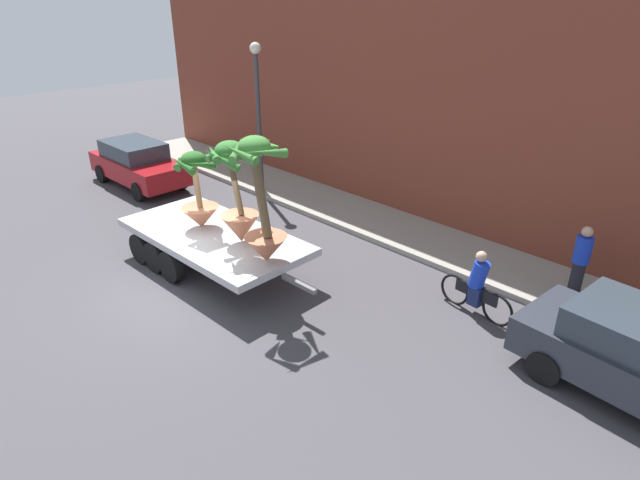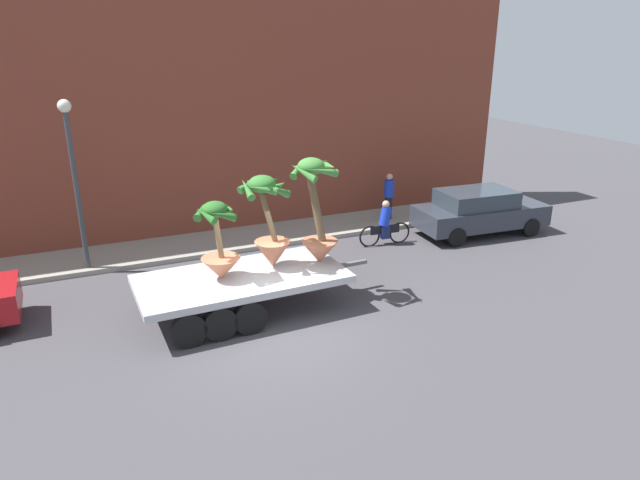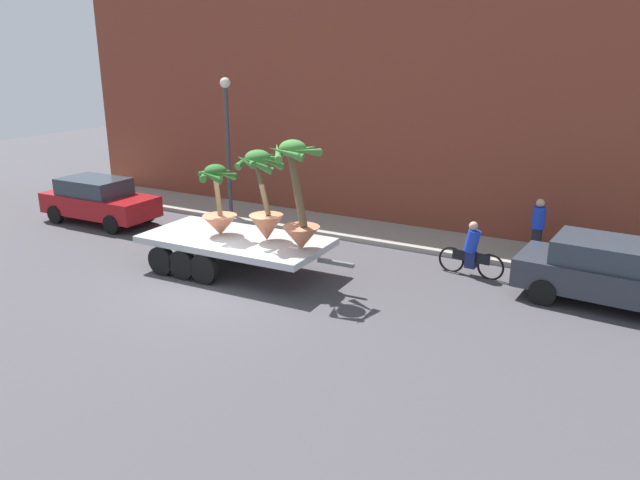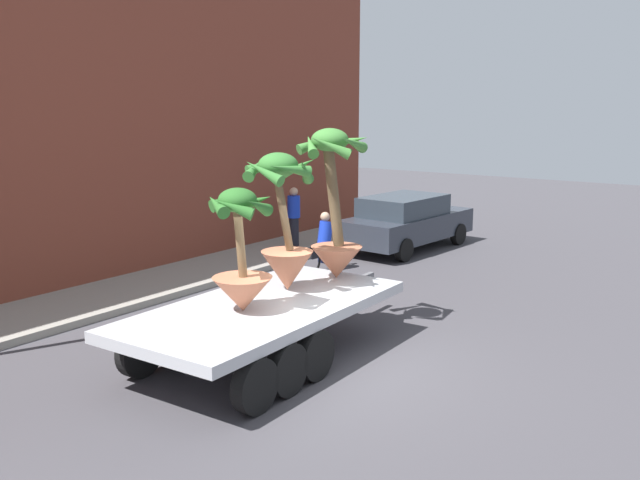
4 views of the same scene
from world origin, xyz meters
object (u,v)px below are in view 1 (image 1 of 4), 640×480
object	(u,v)px
pedestrian_near_gate	(580,261)
street_lamp	(258,99)
flatbed_trailer	(209,238)
potted_palm_rear	(262,210)
trailing_car	(138,163)
cyclist	(477,286)
potted_palm_front	(237,198)
potted_palm_middle	(198,197)

from	to	relation	value
pedestrian_near_gate	street_lamp	xyz separation A→B (m)	(-10.49, -0.61, 2.19)
flatbed_trailer	potted_palm_rear	distance (m)	2.68
potted_palm_rear	street_lamp	size ratio (longest dim) A/B	0.58
trailing_car	pedestrian_near_gate	size ratio (longest dim) A/B	2.49
cyclist	street_lamp	size ratio (longest dim) A/B	0.38
cyclist	pedestrian_near_gate	distance (m)	2.44
potted_palm_rear	potted_palm_front	xyz separation A→B (m)	(-1.21, 0.21, -0.12)
flatbed_trailer	potted_palm_front	distance (m)	1.69
potted_palm_rear	cyclist	size ratio (longest dim) A/B	1.51
potted_palm_rear	trailing_car	xyz separation A→B (m)	(-9.25, 1.64, -1.37)
pedestrian_near_gate	street_lamp	size ratio (longest dim) A/B	0.35
potted_palm_middle	cyclist	bearing A→B (deg)	24.67
potted_palm_front	street_lamp	size ratio (longest dim) A/B	0.50
cyclist	trailing_car	bearing A→B (deg)	-174.62
potted_palm_rear	potted_palm_front	bearing A→B (deg)	170.13
potted_palm_middle	potted_palm_front	world-z (taller)	potted_palm_front
potted_palm_rear	potted_palm_middle	xyz separation A→B (m)	(-2.55, -0.01, -0.41)
cyclist	pedestrian_near_gate	world-z (taller)	pedestrian_near_gate
potted_palm_middle	pedestrian_near_gate	xyz separation A→B (m)	(7.55, 4.90, -0.73)
potted_palm_middle	trailing_car	distance (m)	6.97
potted_palm_middle	street_lamp	world-z (taller)	street_lamp
cyclist	street_lamp	distance (m)	9.64
potted_palm_front	trailing_car	world-z (taller)	potted_palm_front
potted_palm_rear	potted_palm_middle	distance (m)	2.58
potted_palm_front	trailing_car	size ratio (longest dim) A/B	0.57
potted_palm_rear	cyclist	distance (m)	4.92
cyclist	flatbed_trailer	bearing A→B (deg)	-154.35
flatbed_trailer	street_lamp	bearing A→B (deg)	126.94
cyclist	pedestrian_near_gate	size ratio (longest dim) A/B	1.08
potted_palm_rear	pedestrian_near_gate	distance (m)	7.10
potted_palm_middle	potted_palm_front	distance (m)	1.38
cyclist	potted_palm_front	bearing A→B (deg)	-151.62
potted_palm_rear	trailing_car	size ratio (longest dim) A/B	0.65
potted_palm_front	pedestrian_near_gate	distance (m)	7.85
potted_palm_rear	cyclist	xyz separation A→B (m)	(3.70, 2.86, -1.52)
potted_palm_middle	pedestrian_near_gate	size ratio (longest dim) A/B	1.15
potted_palm_middle	potted_palm_front	size ratio (longest dim) A/B	0.81
flatbed_trailer	trailing_car	world-z (taller)	trailing_car
flatbed_trailer	cyclist	world-z (taller)	cyclist
trailing_car	street_lamp	world-z (taller)	street_lamp
flatbed_trailer	trailing_car	size ratio (longest dim) A/B	1.44
potted_palm_front	trailing_car	bearing A→B (deg)	169.89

